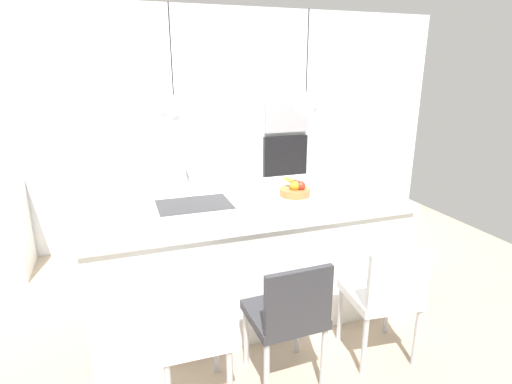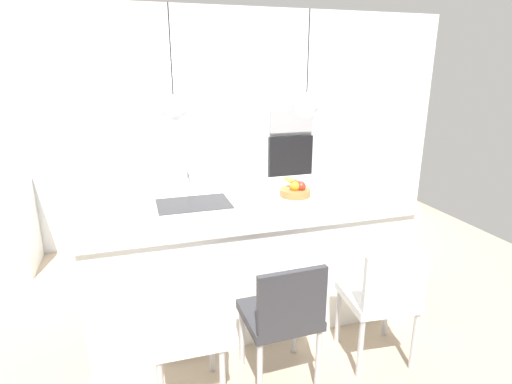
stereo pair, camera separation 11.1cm
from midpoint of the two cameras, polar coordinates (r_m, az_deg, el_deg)
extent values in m
plane|color=tan|center=(3.68, -2.42, -15.24)|extent=(6.60, 6.60, 0.00)
cube|color=white|center=(4.76, -8.45, 8.85)|extent=(6.00, 0.10, 2.60)
cube|color=white|center=(3.46, -2.51, -8.99)|extent=(2.43, 1.09, 0.89)
cube|color=white|center=(3.28, -2.62, -1.51)|extent=(2.49, 1.15, 0.06)
cube|color=#2D2D30|center=(3.19, -9.65, -1.81)|extent=(0.56, 0.40, 0.02)
cylinder|color=silver|center=(3.38, -10.45, 1.27)|extent=(0.02, 0.02, 0.22)
cylinder|color=silver|center=(3.28, -10.32, 2.59)|extent=(0.02, 0.16, 0.02)
cylinder|color=#9E6B38|center=(3.36, 4.50, -0.01)|extent=(0.25, 0.25, 0.06)
sphere|color=#B22D1E|center=(3.33, 5.33, 0.87)|extent=(0.08, 0.08, 0.08)
sphere|color=red|center=(3.35, 4.50, 1.01)|extent=(0.08, 0.08, 0.08)
sphere|color=red|center=(3.34, 4.97, 0.89)|extent=(0.08, 0.08, 0.08)
sphere|color=orange|center=(3.32, 4.49, 0.84)|extent=(0.08, 0.08, 0.08)
ellipsoid|color=yellow|center=(3.38, 4.28, 1.50)|extent=(0.18, 0.14, 0.10)
cube|color=#9E9EA3|center=(4.98, 3.54, 10.33)|extent=(0.54, 0.08, 0.34)
cube|color=black|center=(5.06, 3.44, 4.70)|extent=(0.56, 0.08, 0.56)
cube|color=white|center=(2.57, -10.15, -18.76)|extent=(0.42, 0.42, 0.06)
cube|color=white|center=(2.30, -9.71, -17.08)|extent=(0.39, 0.05, 0.37)
cylinder|color=#B2B2B7|center=(2.88, -6.78, -20.31)|extent=(0.04, 0.04, 0.44)
cylinder|color=#B2B2B7|center=(2.86, -14.16, -21.21)|extent=(0.04, 0.04, 0.44)
cylinder|color=#B2B2B7|center=(2.61, -5.02, -24.91)|extent=(0.04, 0.04, 0.44)
cube|color=#333338|center=(2.70, 2.72, -16.71)|extent=(0.46, 0.44, 0.06)
cube|color=#333338|center=(2.43, 4.67, -14.80)|extent=(0.43, 0.05, 0.37)
cylinder|color=#B2B2B7|center=(3.05, 4.72, -18.03)|extent=(0.04, 0.04, 0.44)
cylinder|color=#B2B2B7|center=(2.93, -2.57, -19.64)|extent=(0.04, 0.04, 0.44)
cylinder|color=#B2B2B7|center=(2.79, 8.21, -21.99)|extent=(0.04, 0.04, 0.44)
cylinder|color=#B2B2B7|center=(2.66, 0.17, -24.08)|extent=(0.04, 0.04, 0.44)
cube|color=silver|center=(3.00, 15.89, -13.57)|extent=(0.49, 0.48, 0.06)
cube|color=silver|center=(2.75, 18.26, -11.56)|extent=(0.42, 0.08, 0.38)
cylinder|color=#B2B2B7|center=(3.35, 16.93, -15.15)|extent=(0.04, 0.04, 0.44)
cylinder|color=#B2B2B7|center=(3.19, 10.69, -16.42)|extent=(0.04, 0.04, 0.44)
cylinder|color=#B2B2B7|center=(3.10, 20.53, -18.51)|extent=(0.04, 0.04, 0.44)
cylinder|color=#B2B2B7|center=(2.92, 13.81, -20.20)|extent=(0.04, 0.04, 0.44)
sphere|color=silver|center=(3.02, -12.43, 11.30)|extent=(0.20, 0.20, 0.20)
cylinder|color=black|center=(3.01, -12.94, 18.86)|extent=(0.01, 0.01, 0.60)
sphere|color=silver|center=(3.31, 5.99, 12.06)|extent=(0.20, 0.20, 0.20)
cylinder|color=black|center=(3.30, 6.21, 18.98)|extent=(0.01, 0.01, 0.60)
camera|label=1|loc=(0.06, -90.97, -0.30)|focal=28.58mm
camera|label=2|loc=(0.06, 89.03, 0.30)|focal=28.58mm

